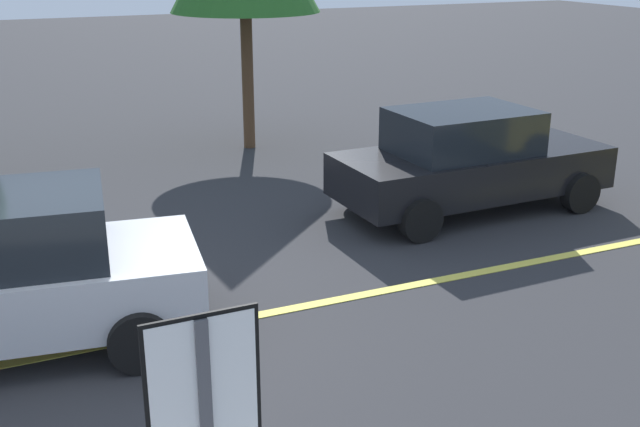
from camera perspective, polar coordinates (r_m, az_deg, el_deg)
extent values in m
plane|color=#2D2D30|center=(8.68, -17.14, -9.54)|extent=(80.00, 80.00, 0.00)
cube|color=#E0D14C|center=(9.39, 1.35, -6.32)|extent=(28.00, 0.16, 0.01)
cube|color=white|center=(3.71, -8.42, -14.13)|extent=(0.50, 0.03, 0.95)
cube|color=black|center=(3.71, -8.42, -14.13)|extent=(0.54, 0.02, 0.99)
cylinder|color=black|center=(8.00, -13.03, -9.13)|extent=(0.66, 0.30, 0.64)
cylinder|color=black|center=(9.57, -13.80, -4.32)|extent=(0.66, 0.30, 0.64)
cube|color=black|center=(12.56, 11.02, 3.13)|extent=(4.41, 1.86, 0.66)
cube|color=black|center=(12.27, 10.39, 5.96)|extent=(2.14, 1.59, 0.66)
cylinder|color=black|center=(14.19, 13.73, 3.40)|extent=(0.65, 0.24, 0.64)
cylinder|color=black|center=(12.96, 18.50, 1.45)|extent=(0.65, 0.24, 0.64)
cylinder|color=black|center=(12.58, 3.12, 1.92)|extent=(0.65, 0.24, 0.64)
cylinder|color=black|center=(11.17, 7.37, -0.48)|extent=(0.65, 0.24, 0.64)
cylinder|color=#513823|center=(16.17, -5.31, 9.61)|extent=(0.24, 0.24, 2.76)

